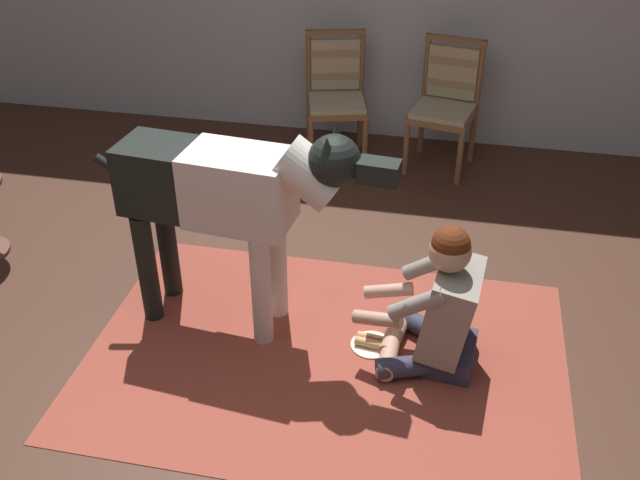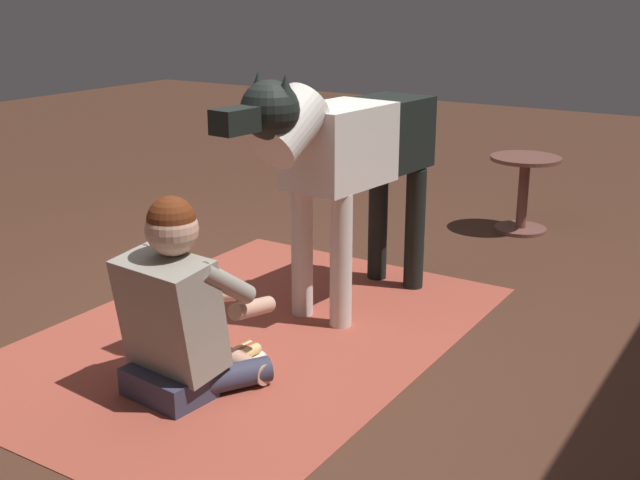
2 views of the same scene
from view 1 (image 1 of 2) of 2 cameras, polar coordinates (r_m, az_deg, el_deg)
The scene contains 7 objects.
ground_plane at distance 3.89m, azimuth -3.60°, elevation -9.78°, with size 15.79×15.79×0.00m, color #46291C.
area_rug at distance 3.93m, azimuth 0.45°, elevation -9.12°, with size 2.53×1.76×0.01m, color #9A4232.
dining_chair_left_of_pair at distance 5.75m, azimuth 1.28°, elevation 11.72°, with size 0.56×0.56×0.98m.
dining_chair_right_of_pair at distance 5.67m, azimuth 9.95°, elevation 10.92°, with size 0.54×0.54×0.98m.
person_sitting_on_floor at distance 3.75m, azimuth 9.39°, elevation -5.38°, with size 0.66×0.58×0.83m.
large_dog at distance 3.73m, azimuth -7.17°, elevation 3.60°, with size 1.64×0.43×1.25m.
hot_dog_on_plate at distance 3.99m, azimuth 4.09°, elevation -8.05°, with size 0.23×0.23×0.06m.
Camera 1 is at (0.80, -2.73, 2.65)m, focal length 40.60 mm.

